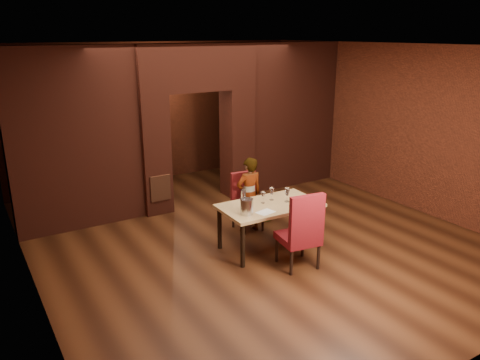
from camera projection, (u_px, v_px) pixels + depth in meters
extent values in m
plane|color=#412110|center=(250.00, 235.00, 8.20)|extent=(8.00, 8.00, 0.00)
cube|color=silver|center=(252.00, 46.00, 7.23)|extent=(7.00, 8.00, 0.04)
cube|color=maroon|center=(158.00, 112.00, 10.96)|extent=(7.00, 0.04, 3.20)
cube|color=maroon|center=(479.00, 229.00, 4.47)|extent=(7.00, 0.04, 3.20)
cube|color=maroon|center=(21.00, 180.00, 5.96)|extent=(0.04, 8.00, 3.20)
cube|color=maroon|center=(396.00, 125.00, 9.47)|extent=(0.04, 8.00, 3.20)
cube|color=maroon|center=(153.00, 155.00, 8.99)|extent=(0.55, 0.55, 2.30)
cube|color=maroon|center=(237.00, 143.00, 9.95)|extent=(0.55, 0.55, 2.30)
cube|color=maroon|center=(195.00, 67.00, 8.99)|extent=(2.45, 0.55, 0.90)
cube|color=maroon|center=(75.00, 140.00, 8.15)|extent=(2.28, 0.35, 3.20)
cube|color=maroon|center=(291.00, 116.00, 10.52)|extent=(2.28, 0.35, 3.20)
cube|color=brown|center=(160.00, 188.00, 8.94)|extent=(0.40, 0.03, 0.50)
cube|color=black|center=(144.00, 138.00, 10.87)|extent=(0.90, 0.08, 2.10)
cube|color=black|center=(145.00, 138.00, 10.84)|extent=(1.02, 0.04, 2.22)
cube|color=tan|center=(269.00, 226.00, 7.64)|extent=(1.64, 0.95, 0.76)
cube|color=maroon|center=(248.00, 202.00, 8.30)|extent=(0.51, 0.51, 1.03)
cube|color=maroon|center=(298.00, 229.00, 6.96)|extent=(0.62, 0.62, 1.21)
imported|color=white|center=(249.00, 195.00, 8.18)|extent=(0.50, 0.33, 1.36)
cube|color=white|center=(266.00, 212.00, 7.18)|extent=(0.31, 0.25, 0.00)
cylinder|color=#B0B1B7|center=(247.00, 207.00, 7.07)|extent=(0.20, 0.20, 0.24)
cylinder|color=white|center=(243.00, 199.00, 7.27)|extent=(0.08, 0.08, 0.33)
imported|color=#2D5B1D|center=(267.00, 209.00, 8.81)|extent=(0.41, 0.35, 0.45)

